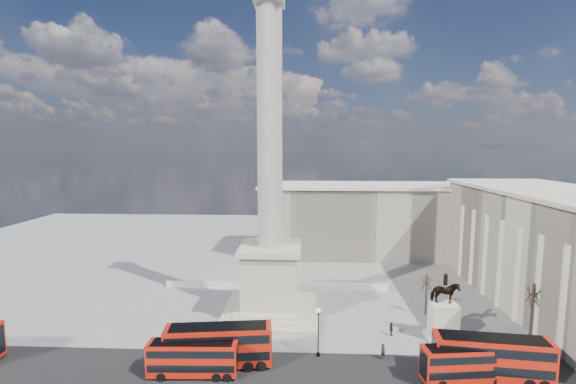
% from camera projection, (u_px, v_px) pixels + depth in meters
% --- Properties ---
extents(ground, '(180.00, 180.00, 0.00)m').
position_uv_depth(ground, '(268.00, 331.00, 53.27)').
color(ground, gray).
rests_on(ground, ground).
extents(asphalt_road, '(120.00, 9.00, 0.01)m').
position_uv_depth(asphalt_road, '(303.00, 374.00, 43.13)').
color(asphalt_road, black).
rests_on(asphalt_road, ground).
extents(nelsons_column, '(14.00, 14.00, 49.85)m').
position_uv_depth(nelsons_column, '(270.00, 232.00, 56.71)').
color(nelsons_column, beige).
rests_on(nelsons_column, ground).
extents(balustrade_wall, '(40.00, 0.60, 1.10)m').
position_uv_depth(balustrade_wall, '(276.00, 286.00, 69.08)').
color(balustrade_wall, beige).
rests_on(balustrade_wall, ground).
extents(building_east, '(19.00, 46.00, 18.60)m').
position_uv_depth(building_east, '(560.00, 250.00, 60.16)').
color(building_east, beige).
rests_on(building_east, ground).
extents(building_northeast, '(51.00, 17.00, 16.60)m').
position_uv_depth(building_northeast, '(368.00, 219.00, 91.12)').
color(building_northeast, beige).
rests_on(building_northeast, ground).
extents(red_bus_a, '(12.42, 4.21, 4.94)m').
position_uv_depth(red_bus_a, '(219.00, 345.00, 44.34)').
color(red_bus_a, '#B91809').
rests_on(red_bus_a, ground).
extents(red_bus_b, '(9.95, 2.66, 4.00)m').
position_uv_depth(red_bus_b, '(194.00, 358.00, 42.57)').
color(red_bus_b, '#B91809').
rests_on(red_bus_b, ground).
extents(red_bus_c, '(12.30, 4.00, 4.90)m').
position_uv_depth(red_bus_c, '(492.00, 358.00, 41.78)').
color(red_bus_c, '#B91809').
rests_on(red_bus_c, ground).
extents(red_bus_d, '(10.09, 3.36, 4.01)m').
position_uv_depth(red_bus_d, '(468.00, 364.00, 41.47)').
color(red_bus_d, '#B91809').
rests_on(red_bus_d, ground).
extents(victorian_lamp, '(0.52, 0.52, 6.06)m').
position_uv_depth(victorian_lamp, '(318.00, 328.00, 46.40)').
color(victorian_lamp, black).
rests_on(victorian_lamp, ground).
extents(equestrian_statue, '(4.33, 3.25, 8.94)m').
position_uv_depth(equestrian_statue, '(444.00, 316.00, 50.90)').
color(equestrian_statue, beige).
rests_on(equestrian_statue, ground).
extents(bare_tree_near, '(1.80, 1.80, 7.90)m').
position_uv_depth(bare_tree_near, '(533.00, 293.00, 50.56)').
color(bare_tree_near, '#332319').
rests_on(bare_tree_near, ground).
extents(bare_tree_mid, '(1.73, 1.73, 6.55)m').
position_uv_depth(bare_tree_mid, '(427.00, 282.00, 57.84)').
color(bare_tree_mid, '#332319').
rests_on(bare_tree_mid, ground).
extents(bare_tree_far, '(1.99, 1.99, 8.12)m').
position_uv_depth(bare_tree_far, '(511.00, 266.00, 61.55)').
color(bare_tree_far, '#332319').
rests_on(bare_tree_far, ground).
extents(pedestrian_walking, '(0.85, 0.77, 1.95)m').
position_uv_depth(pedestrian_walking, '(383.00, 351.00, 46.08)').
color(pedestrian_walking, black).
rests_on(pedestrian_walking, ground).
extents(pedestrian_standing, '(1.11, 1.06, 1.81)m').
position_uv_depth(pedestrian_standing, '(434.00, 339.00, 49.07)').
color(pedestrian_standing, black).
rests_on(pedestrian_standing, ground).
extents(pedestrian_crossing, '(0.62, 1.16, 1.89)m').
position_uv_depth(pedestrian_crossing, '(391.00, 329.00, 51.79)').
color(pedestrian_crossing, black).
rests_on(pedestrian_crossing, ground).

